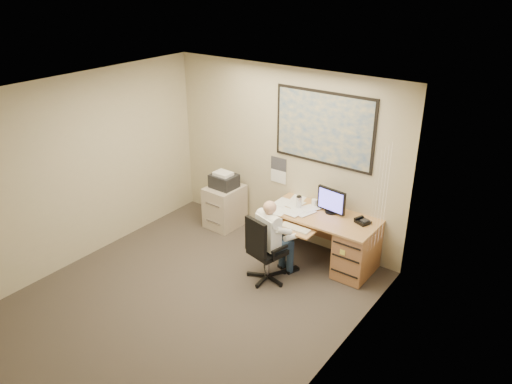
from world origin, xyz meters
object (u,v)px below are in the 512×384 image
Objects in this scene: filing_cabinet at (225,203)px; person at (269,240)px; desk at (342,240)px; office_chair at (266,262)px.

filing_cabinet is 0.81× the size of person.
filing_cabinet is at bearing 167.42° from person.
desk reaches higher than filing_cabinet.
person is at bearing -129.80° from desk.
person reaches higher than filing_cabinet.
filing_cabinet is at bearing 179.87° from desk.
office_chair is at bearing -29.64° from filing_cabinet.
desk is 1.66× the size of filing_cabinet.
office_chair is (1.48, -0.91, -0.13)m from filing_cabinet.
desk is 1.63× the size of office_chair.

